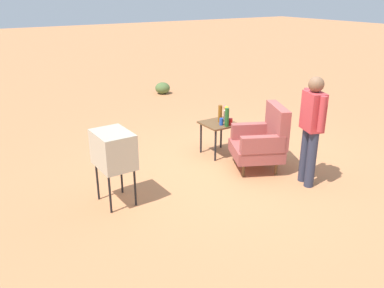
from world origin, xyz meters
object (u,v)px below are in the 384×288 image
(bottle_wine_green, at_px, (227,117))
(flower_vase, at_px, (226,112))
(bottle_tall_amber, at_px, (220,114))
(soda_can_blue, at_px, (221,122))
(person_standing, at_px, (312,125))
(soda_can_red, at_px, (231,122))
(side_table, at_px, (219,127))
(armchair, at_px, (263,140))
(tv_on_stand, at_px, (114,150))

(bottle_wine_green, distance_m, flower_vase, 0.34)
(bottle_tall_amber, relative_size, flower_vase, 1.13)
(bottle_tall_amber, xyz_separation_m, bottle_wine_green, (0.26, -0.05, 0.01))
(soda_can_blue, distance_m, flower_vase, 0.30)
(person_standing, relative_size, bottle_tall_amber, 5.47)
(person_standing, xyz_separation_m, flower_vase, (-1.71, -0.25, -0.20))
(soda_can_blue, height_order, flower_vase, flower_vase)
(bottle_wine_green, distance_m, soda_can_blue, 0.15)
(flower_vase, bearing_deg, soda_can_red, -20.69)
(bottle_tall_amber, xyz_separation_m, soda_can_blue, (0.16, -0.09, -0.09))
(person_standing, bearing_deg, side_table, -165.14)
(side_table, bearing_deg, flower_vase, 104.39)
(bottle_wine_green, bearing_deg, bottle_tall_amber, 169.35)
(armchair, height_order, soda_can_blue, armchair)
(side_table, relative_size, flower_vase, 2.22)
(side_table, distance_m, bottle_wine_green, 0.33)
(armchair, bearing_deg, flower_vase, -177.34)
(bottle_tall_amber, bearing_deg, tv_on_stand, -72.47)
(tv_on_stand, bearing_deg, flower_vase, 106.90)
(soda_can_red, bearing_deg, armchair, 12.25)
(armchair, xyz_separation_m, person_standing, (0.78, 0.21, 0.44))
(armchair, height_order, soda_can_red, armchair)
(side_table, relative_size, soda_can_blue, 4.82)
(tv_on_stand, relative_size, soda_can_blue, 8.44)
(soda_can_red, height_order, bottle_wine_green, bottle_wine_green)
(side_table, height_order, bottle_wine_green, bottle_wine_green)
(side_table, xyz_separation_m, soda_can_blue, (0.12, -0.04, 0.15))
(armchair, distance_m, flower_vase, 0.97)
(armchair, distance_m, soda_can_blue, 0.82)
(soda_can_red, distance_m, bottle_wine_green, 0.13)
(soda_can_red, xyz_separation_m, bottle_tall_amber, (-0.25, -0.04, 0.09))
(flower_vase, bearing_deg, bottle_wine_green, -34.53)
(tv_on_stand, bearing_deg, armchair, 85.18)
(side_table, height_order, soda_can_red, soda_can_red)
(person_standing, distance_m, soda_can_blue, 1.64)
(bottle_wine_green, relative_size, soda_can_blue, 2.62)
(armchair, xyz_separation_m, soda_can_blue, (-0.76, -0.27, 0.15))
(tv_on_stand, distance_m, bottle_wine_green, 2.26)
(armchair, distance_m, tv_on_stand, 2.47)
(armchair, xyz_separation_m, bottle_tall_amber, (-0.92, -0.19, 0.24))
(tv_on_stand, height_order, soda_can_red, tv_on_stand)
(soda_can_red, xyz_separation_m, bottle_wine_green, (0.01, -0.09, 0.10))
(side_table, relative_size, bottle_tall_amber, 1.96)
(bottle_tall_amber, bearing_deg, side_table, -55.54)
(soda_can_blue, bearing_deg, bottle_wine_green, 19.57)
(person_standing, distance_m, bottle_wine_green, 1.51)
(bottle_tall_amber, height_order, bottle_wine_green, bottle_wine_green)
(armchair, bearing_deg, bottle_wine_green, -160.35)
(person_standing, distance_m, soda_can_red, 1.51)
(armchair, relative_size, side_table, 1.80)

